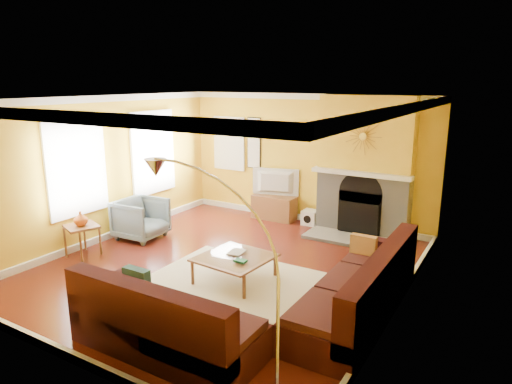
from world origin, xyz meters
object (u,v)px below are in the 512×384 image
Objects in this scene: side_table at (83,241)px; arc_lamp at (220,286)px; sectional_sofa at (264,276)px; armchair at (141,219)px; coffee_table at (235,268)px; media_console at (274,207)px.

side_table is 0.25× the size of arc_lamp.
armchair is (-3.40, 1.20, -0.06)m from sectional_sofa.
coffee_table is at bearing 10.12° from side_table.
side_table reaches higher than coffee_table.
armchair is at bearing -123.69° from media_console.
coffee_table is 2.70m from armchair.
media_console is at bearing 113.38° from arc_lamp.
media_console is 1.71× the size of side_table.
arc_lamp reaches higher than side_table.
media_console is (-1.00, 3.10, 0.06)m from coffee_table.
side_table is (-0.20, -1.20, -0.11)m from armchair.
sectional_sofa is 3.60m from side_table.
armchair reaches higher than coffee_table.
armchair is at bearing 143.30° from arc_lamp.
arc_lamp is (2.29, -5.30, 0.86)m from media_console.
media_console is 5.84m from arc_lamp.
sectional_sofa is at bearing -112.61° from armchair.
sectional_sofa is 3.69× the size of coffee_table.
sectional_sofa reaches higher than coffee_table.
sectional_sofa is 3.61m from armchair.
coffee_table is 1.18× the size of armchair.
coffee_table is (-0.80, 0.50, -0.25)m from sectional_sofa.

